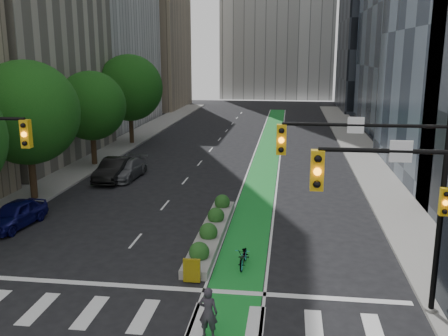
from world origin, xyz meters
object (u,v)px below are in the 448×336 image
(cyclist, at_px, (208,312))
(parked_car_left_mid, at_px, (114,170))
(bicycle, at_px, (244,256))
(parked_car_left_far, at_px, (126,169))
(parked_car_left_near, at_px, (15,214))
(median_planter, at_px, (212,230))

(cyclist, xyz_separation_m, parked_car_left_mid, (-10.16, 19.50, -0.07))
(bicycle, bearing_deg, parked_car_left_far, 127.91)
(parked_car_left_near, distance_m, parked_car_left_mid, 10.51)
(bicycle, bearing_deg, median_planter, 123.27)
(median_planter, relative_size, parked_car_left_mid, 2.09)
(parked_car_left_near, bearing_deg, bicycle, -8.53)
(median_planter, distance_m, cyclist, 9.15)
(bicycle, distance_m, parked_car_left_mid, 17.50)
(cyclist, bearing_deg, parked_car_left_mid, -55.15)
(parked_car_left_mid, bearing_deg, cyclist, -61.50)
(cyclist, relative_size, parked_car_left_far, 0.36)
(bicycle, bearing_deg, parked_car_left_mid, 130.94)
(median_planter, xyz_separation_m, parked_car_left_near, (-10.70, 0.11, 0.34))
(cyclist, height_order, parked_car_left_near, cyclist)
(median_planter, distance_m, parked_car_left_far, 13.83)
(parked_car_left_mid, bearing_deg, parked_car_left_near, -99.13)
(bicycle, bearing_deg, parked_car_left_near, 167.71)
(median_planter, relative_size, parked_car_left_near, 2.46)
(cyclist, distance_m, parked_car_left_near, 15.09)
(median_planter, height_order, cyclist, cyclist)
(median_planter, height_order, bicycle, median_planter)
(cyclist, xyz_separation_m, parked_car_left_near, (-12.00, 9.15, -0.17))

